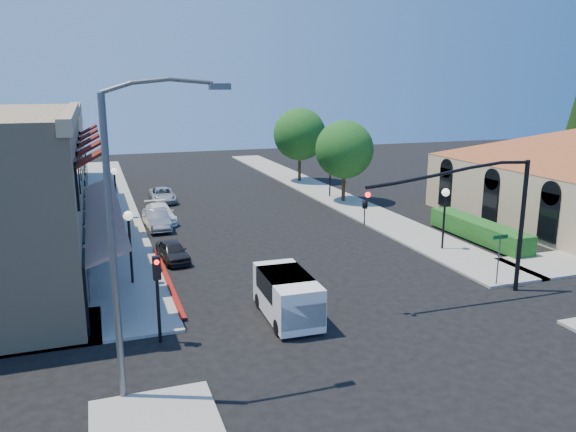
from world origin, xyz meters
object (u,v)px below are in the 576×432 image
object	(u,v)px
secondary_signal	(157,283)
parked_car_c	(160,213)
lamppost_right_near	(445,203)
white_van	(288,294)
lamppost_left_far	(115,180)
street_tree_a	(344,150)
cobra_streetlight	(124,228)
lamppost_right_far	(330,165)
parked_car_a	(173,251)
signal_mast_arm	(484,206)
parked_car_b	(157,219)
street_tree_b	(300,134)
street_name_sign	(499,252)
lamppost_left_near	(129,229)
parked_car_d	(163,195)

from	to	relation	value
secondary_signal	parked_car_c	world-z (taller)	secondary_signal
lamppost_right_near	white_van	distance (m)	13.01
lamppost_left_far	parked_car_c	xyz separation A→B (m)	(2.71, -2.00, -2.12)
lamppost_left_far	street_tree_a	bearing A→B (deg)	0.00
secondary_signal	cobra_streetlight	size ratio (longest dim) A/B	0.36
cobra_streetlight	lamppost_right_far	xyz separation A→B (m)	(17.65, 26.00, -2.53)
secondary_signal	lamppost_right_near	world-z (taller)	lamppost_right_near
lamppost_left_far	parked_car_a	xyz separation A→B (m)	(2.30, -10.96, -2.19)
signal_mast_arm	parked_car_b	bearing A→B (deg)	125.71
parked_car_b	lamppost_left_far	bearing A→B (deg)	118.93
cobra_streetlight	lamppost_right_far	distance (m)	31.53
signal_mast_arm	lamppost_right_far	distance (m)	22.70
street_tree_b	parked_car_c	distance (m)	19.30
street_tree_b	secondary_signal	world-z (taller)	street_tree_b
cobra_streetlight	parked_car_c	xyz separation A→B (m)	(3.36, 22.00, -4.65)
parked_car_a	street_name_sign	bearing A→B (deg)	-40.42
cobra_streetlight	lamppost_left_near	distance (m)	10.34
lamppost_left_near	parked_car_a	distance (m)	4.39
signal_mast_arm	street_name_sign	bearing A→B (deg)	23.20
lamppost_left_near	white_van	bearing A→B (deg)	-47.17
street_tree_b	street_name_sign	world-z (taller)	street_tree_b
lamppost_left_near	white_van	size ratio (longest dim) A/B	0.86
parked_car_a	white_van	bearing A→B (deg)	-77.62
lamppost_right_near	white_van	bearing A→B (deg)	-152.06
street_tree_a	lamppost_right_far	xyz separation A→B (m)	(-0.30, 2.00, -1.46)
lamppost_left_far	lamppost_right_near	world-z (taller)	same
parked_car_d	lamppost_left_near	bearing A→B (deg)	-101.43
signal_mast_arm	white_van	xyz separation A→B (m)	(-8.75, 0.46, -3.03)
street_name_sign	lamppost_right_near	xyz separation A→B (m)	(1.00, 5.80, 1.04)
signal_mast_arm	lamppost_right_far	world-z (taller)	signal_mast_arm
parked_car_c	parked_car_d	xyz separation A→B (m)	(0.99, 6.76, -0.05)
signal_mast_arm	lamppost_left_far	bearing A→B (deg)	125.00
lamppost_right_far	lamppost_left_far	bearing A→B (deg)	-173.29
cobra_streetlight	lamppost_left_far	world-z (taller)	cobra_streetlight
lamppost_right_far	secondary_signal	bearing A→B (deg)	-126.14
parked_car_d	secondary_signal	bearing A→B (deg)	-97.47
lamppost_right_near	parked_car_d	xyz separation A→B (m)	(-13.30, 18.76, -2.17)
parked_car_a	parked_car_c	world-z (taller)	parked_car_c
lamppost_left_far	lamppost_right_near	xyz separation A→B (m)	(17.00, -14.00, 0.00)
parked_car_c	parked_car_d	distance (m)	6.83
secondary_signal	lamppost_right_near	bearing A→B (deg)	21.78
street_tree_a	parked_car_b	bearing A→B (deg)	-166.03
lamppost_left_far	parked_car_d	bearing A→B (deg)	52.15
street_name_sign	lamppost_right_far	bearing A→B (deg)	87.37
parked_car_c	parked_car_d	size ratio (longest dim) A/B	1.04
street_name_sign	lamppost_left_far	xyz separation A→B (m)	(-16.00, 19.80, 1.04)
lamppost_right_far	white_van	distance (m)	24.87
secondary_signal	parked_car_a	xyz separation A→B (m)	(1.80, 9.63, -1.77)
signal_mast_arm	cobra_streetlight	xyz separation A→B (m)	(-15.01, -3.50, 1.18)
street_tree_a	parked_car_a	world-z (taller)	street_tree_a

